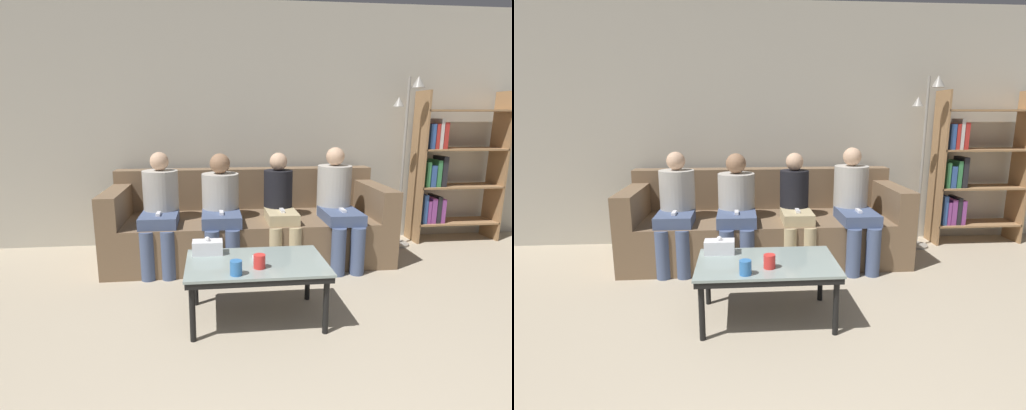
% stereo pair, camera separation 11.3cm
% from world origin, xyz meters
% --- Properties ---
extents(wall_back, '(12.00, 0.06, 2.60)m').
position_xyz_m(wall_back, '(0.00, 4.14, 1.30)').
color(wall_back, '#B7B2A3').
rests_on(wall_back, ground_plane).
extents(couch, '(2.73, 0.97, 0.87)m').
position_xyz_m(couch, '(0.00, 3.58, 0.31)').
color(couch, brown).
rests_on(couch, ground_plane).
extents(coffee_table, '(0.97, 0.61, 0.43)m').
position_xyz_m(coffee_table, '(-0.07, 2.27, 0.39)').
color(coffee_table, '#8C9E99').
rests_on(coffee_table, ground_plane).
extents(cup_near_left, '(0.08, 0.08, 0.09)m').
position_xyz_m(cup_near_left, '(-0.06, 2.14, 0.48)').
color(cup_near_left, red).
rests_on(cup_near_left, coffee_table).
extents(cup_near_right, '(0.08, 0.08, 0.10)m').
position_xyz_m(cup_near_right, '(-0.22, 2.04, 0.48)').
color(cup_near_right, '#3372BF').
rests_on(cup_near_right, coffee_table).
extents(tissue_box, '(0.22, 0.12, 0.13)m').
position_xyz_m(tissue_box, '(-0.41, 2.46, 0.48)').
color(tissue_box, white).
rests_on(tissue_box, coffee_table).
extents(game_remote, '(0.04, 0.15, 0.02)m').
position_xyz_m(game_remote, '(-0.07, 2.27, 0.44)').
color(game_remote, white).
rests_on(game_remote, coffee_table).
extents(bookshelf, '(1.00, 0.32, 1.69)m').
position_xyz_m(bookshelf, '(2.29, 3.91, 0.80)').
color(bookshelf, '#9E754C').
rests_on(bookshelf, ground_plane).
extents(standing_lamp, '(0.31, 0.26, 1.83)m').
position_xyz_m(standing_lamp, '(1.72, 3.76, 1.12)').
color(standing_lamp, gray).
rests_on(standing_lamp, ground_plane).
extents(seated_person_left_end, '(0.33, 0.64, 1.09)m').
position_xyz_m(seated_person_left_end, '(-0.85, 3.36, 0.59)').
color(seated_person_left_end, '#47567A').
rests_on(seated_person_left_end, ground_plane).
extents(seated_person_mid_left, '(0.36, 0.69, 1.08)m').
position_xyz_m(seated_person_mid_left, '(-0.28, 3.36, 0.59)').
color(seated_person_mid_left, '#47567A').
rests_on(seated_person_mid_left, ground_plane).
extents(seated_person_mid_right, '(0.31, 0.61, 1.08)m').
position_xyz_m(seated_person_mid_right, '(0.28, 3.34, 0.57)').
color(seated_person_mid_right, tan).
rests_on(seated_person_mid_right, ground_plane).
extents(seated_person_right_end, '(0.34, 0.72, 1.12)m').
position_xyz_m(seated_person_right_end, '(0.85, 3.35, 0.60)').
color(seated_person_right_end, '#47567A').
rests_on(seated_person_right_end, ground_plane).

